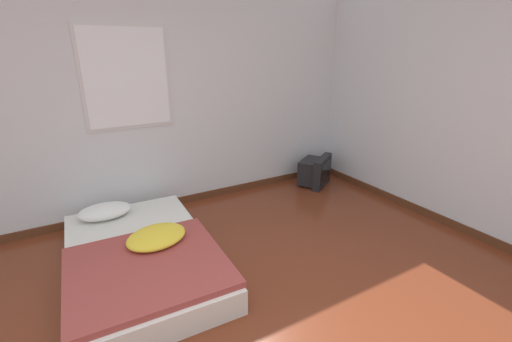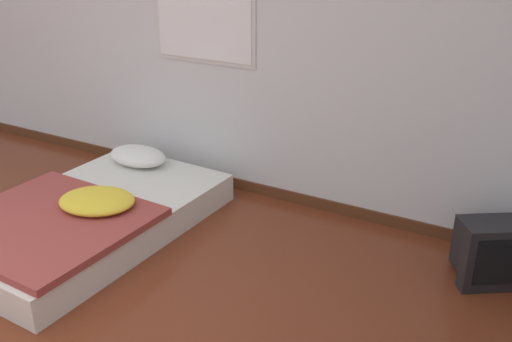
{
  "view_description": "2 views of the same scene",
  "coord_description": "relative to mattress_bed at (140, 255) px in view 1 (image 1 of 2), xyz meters",
  "views": [
    {
      "loc": [
        -0.7,
        -1.18,
        1.87
      ],
      "look_at": [
        1.1,
        1.93,
        0.57
      ],
      "focal_mm": 24.0,
      "sensor_mm": 36.0,
      "label": 1
    },
    {
      "loc": [
        2.51,
        -0.97,
        2.05
      ],
      "look_at": [
        0.92,
        1.87,
        0.63
      ],
      "focal_mm": 40.0,
      "sensor_mm": 36.0,
      "label": 2
    }
  ],
  "objects": [
    {
      "name": "mattress_bed",
      "position": [
        0.0,
        0.0,
        0.0
      ],
      "size": [
        1.26,
        1.98,
        0.36
      ],
      "color": "silver",
      "rests_on": "ground_plane"
    },
    {
      "name": "wall_back",
      "position": [
        0.29,
        1.18,
        1.15
      ],
      "size": [
        8.1,
        0.08,
        2.6
      ],
      "color": "silver",
      "rests_on": "ground_plane"
    },
    {
      "name": "crt_tv",
      "position": [
        2.64,
        0.81,
        0.06
      ],
      "size": [
        0.61,
        0.57,
        0.42
      ],
      "color": "black",
      "rests_on": "ground_plane"
    }
  ]
}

